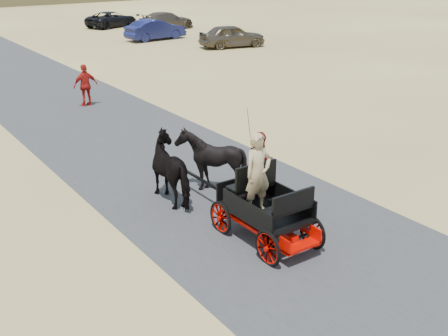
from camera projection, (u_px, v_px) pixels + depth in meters
ground at (302, 245)px, 12.30m from camera, size 140.00×140.00×0.00m
road at (302, 245)px, 12.29m from camera, size 6.00×140.00×0.01m
carriage at (265, 225)px, 12.42m from camera, size 1.30×2.40×0.72m
horse_left at (175, 169)px, 14.25m from camera, size 0.91×2.01×1.70m
horse_right at (211, 160)px, 14.83m from camera, size 1.37×1.54×1.70m
driver_man at (258, 173)px, 11.90m from camera, size 0.66×0.43×1.80m
passenger_woman at (260, 166)px, 12.62m from camera, size 0.77×0.60×1.58m
pedestrian at (86, 85)px, 22.91m from camera, size 1.01×0.42×1.73m
car_a at (232, 36)px, 36.81m from camera, size 4.59×2.60×1.47m
car_b at (155, 30)px, 39.84m from camera, size 4.48×1.90×1.44m
car_c at (166, 21)px, 44.94m from camera, size 5.05×2.80×1.39m
car_d at (112, 19)px, 46.42m from camera, size 4.99×3.55×1.26m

